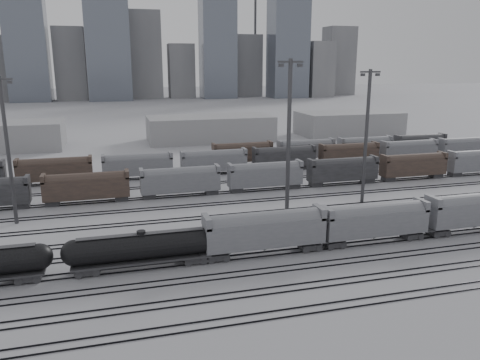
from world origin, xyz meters
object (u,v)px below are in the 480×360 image
object	(u,v)px
hopper_car_c	(476,209)
light_mast_c	(289,137)
hopper_car_a	(265,229)
hopper_car_b	(375,219)
tank_car_b	(142,248)

from	to	relation	value
hopper_car_c	light_mast_c	size ratio (longest dim) A/B	0.64
hopper_car_a	hopper_car_b	bearing A→B (deg)	0.00
hopper_car_a	hopper_car_b	distance (m)	16.30
hopper_car_a	hopper_car_c	distance (m)	33.37
tank_car_b	hopper_car_a	world-z (taller)	hopper_car_a
tank_car_b	hopper_car_b	size ratio (longest dim) A/B	1.22
hopper_car_a	hopper_car_b	world-z (taller)	hopper_car_a
hopper_car_a	hopper_car_b	size ratio (longest dim) A/B	1.05
light_mast_c	tank_car_b	bearing A→B (deg)	-151.00
hopper_car_b	light_mast_c	bearing A→B (deg)	120.87
tank_car_b	light_mast_c	world-z (taller)	light_mast_c
hopper_car_b	hopper_car_c	distance (m)	17.07
hopper_car_a	light_mast_c	distance (m)	18.61
hopper_car_b	tank_car_b	bearing A→B (deg)	180.00
light_mast_c	hopper_car_b	bearing A→B (deg)	-59.13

